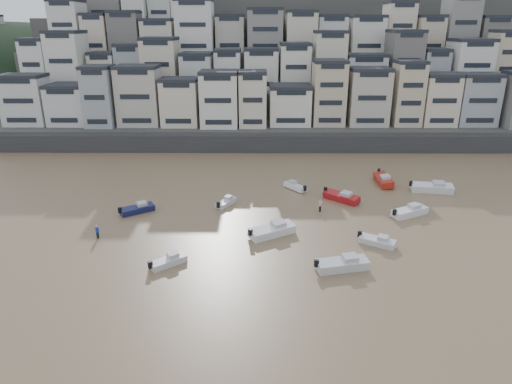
{
  "coord_description": "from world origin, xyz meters",
  "views": [
    {
      "loc": [
        4.73,
        -26.15,
        24.88
      ],
      "look_at": [
        4.36,
        30.0,
        4.0
      ],
      "focal_mm": 32.0,
      "sensor_mm": 36.0,
      "label": 1
    }
  ],
  "objects_px": {
    "boat_c": "(272,229)",
    "boat_k": "(137,208)",
    "person_pink": "(320,206)",
    "boat_d": "(410,210)",
    "boat_g": "(432,186)",
    "boat_b": "(377,240)",
    "boat_j": "(168,260)",
    "boat_e": "(341,196)",
    "boat_f": "(226,201)",
    "boat_h": "(295,186)",
    "person_blue": "(97,232)",
    "boat_i": "(384,179)",
    "boat_a": "(342,263)"
  },
  "relations": [
    {
      "from": "boat_c",
      "to": "boat_f",
      "type": "distance_m",
      "value": 11.98
    },
    {
      "from": "boat_g",
      "to": "boat_b",
      "type": "bearing_deg",
      "value": -117.03
    },
    {
      "from": "person_pink",
      "to": "boat_d",
      "type": "bearing_deg",
      "value": -6.47
    },
    {
      "from": "boat_i",
      "to": "person_blue",
      "type": "height_order",
      "value": "boat_i"
    },
    {
      "from": "boat_h",
      "to": "boat_d",
      "type": "bearing_deg",
      "value": -162.85
    },
    {
      "from": "boat_c",
      "to": "boat_h",
      "type": "distance_m",
      "value": 17.34
    },
    {
      "from": "boat_b",
      "to": "boat_j",
      "type": "height_order",
      "value": "boat_b"
    },
    {
      "from": "boat_c",
      "to": "boat_k",
      "type": "bearing_deg",
      "value": 127.81
    },
    {
      "from": "boat_b",
      "to": "boat_k",
      "type": "distance_m",
      "value": 32.54
    },
    {
      "from": "boat_c",
      "to": "person_pink",
      "type": "relative_size",
      "value": 3.78
    },
    {
      "from": "boat_e",
      "to": "boat_j",
      "type": "height_order",
      "value": "boat_e"
    },
    {
      "from": "boat_d",
      "to": "boat_j",
      "type": "height_order",
      "value": "boat_d"
    },
    {
      "from": "boat_f",
      "to": "person_blue",
      "type": "xyz_separation_m",
      "value": [
        -15.05,
        -10.97,
        0.28
      ]
    },
    {
      "from": "boat_b",
      "to": "boat_f",
      "type": "xyz_separation_m",
      "value": [
        -18.86,
        12.6,
        -0.05
      ]
    },
    {
      "from": "boat_g",
      "to": "boat_j",
      "type": "relative_size",
      "value": 1.53
    },
    {
      "from": "boat_e",
      "to": "person_blue",
      "type": "relative_size",
      "value": 3.45
    },
    {
      "from": "boat_e",
      "to": "boat_h",
      "type": "xyz_separation_m",
      "value": [
        -6.48,
        4.96,
        -0.19
      ]
    },
    {
      "from": "boat_c",
      "to": "boat_f",
      "type": "bearing_deg",
      "value": 91.35
    },
    {
      "from": "boat_d",
      "to": "person_blue",
      "type": "height_order",
      "value": "person_blue"
    },
    {
      "from": "boat_i",
      "to": "boat_f",
      "type": "bearing_deg",
      "value": -70.11
    },
    {
      "from": "boat_k",
      "to": "person_pink",
      "type": "xyz_separation_m",
      "value": [
        25.54,
        0.65,
        0.17
      ]
    },
    {
      "from": "boat_a",
      "to": "boat_f",
      "type": "distance_m",
      "value": 22.91
    },
    {
      "from": "boat_b",
      "to": "person_pink",
      "type": "xyz_separation_m",
      "value": [
        -5.52,
        10.34,
        0.23
      ]
    },
    {
      "from": "boat_g",
      "to": "person_blue",
      "type": "relative_size",
      "value": 3.94
    },
    {
      "from": "boat_f",
      "to": "boat_g",
      "type": "relative_size",
      "value": 0.63
    },
    {
      "from": "boat_e",
      "to": "person_pink",
      "type": "relative_size",
      "value": 3.45
    },
    {
      "from": "boat_e",
      "to": "boat_g",
      "type": "xyz_separation_m",
      "value": [
        14.8,
        3.93,
        0.12
      ]
    },
    {
      "from": "boat_h",
      "to": "boat_j",
      "type": "bearing_deg",
      "value": 109.02
    },
    {
      "from": "boat_f",
      "to": "person_pink",
      "type": "relative_size",
      "value": 2.47
    },
    {
      "from": "boat_f",
      "to": "boat_b",
      "type": "bearing_deg",
      "value": -94.89
    },
    {
      "from": "boat_i",
      "to": "boat_k",
      "type": "bearing_deg",
      "value": -72.41
    },
    {
      "from": "boat_c",
      "to": "person_blue",
      "type": "distance_m",
      "value": 21.48
    },
    {
      "from": "boat_c",
      "to": "boat_f",
      "type": "relative_size",
      "value": 1.53
    },
    {
      "from": "boat_c",
      "to": "boat_j",
      "type": "distance_m",
      "value": 13.73
    },
    {
      "from": "boat_c",
      "to": "boat_g",
      "type": "distance_m",
      "value": 29.91
    },
    {
      "from": "boat_f",
      "to": "boat_i",
      "type": "xyz_separation_m",
      "value": [
        25.2,
        9.48,
        0.32
      ]
    },
    {
      "from": "boat_h",
      "to": "boat_j",
      "type": "relative_size",
      "value": 1.03
    },
    {
      "from": "boat_b",
      "to": "person_blue",
      "type": "relative_size",
      "value": 2.68
    },
    {
      "from": "boat_h",
      "to": "person_blue",
      "type": "relative_size",
      "value": 2.66
    },
    {
      "from": "boat_d",
      "to": "boat_f",
      "type": "relative_size",
      "value": 1.39
    },
    {
      "from": "boat_j",
      "to": "boat_c",
      "type": "bearing_deg",
      "value": -6.92
    },
    {
      "from": "boat_e",
      "to": "boat_j",
      "type": "bearing_deg",
      "value": -97.7
    },
    {
      "from": "boat_c",
      "to": "person_blue",
      "type": "relative_size",
      "value": 3.78
    },
    {
      "from": "boat_f",
      "to": "boat_k",
      "type": "relative_size",
      "value": 0.84
    },
    {
      "from": "boat_e",
      "to": "boat_b",
      "type": "bearing_deg",
      "value": -41.4
    },
    {
      "from": "boat_f",
      "to": "boat_j",
      "type": "xyz_separation_m",
      "value": [
        -5.13,
        -17.55,
        0.03
      ]
    },
    {
      "from": "boat_b",
      "to": "boat_g",
      "type": "distance_m",
      "value": 22.4
    },
    {
      "from": "boat_a",
      "to": "boat_h",
      "type": "distance_m",
      "value": 25.29
    },
    {
      "from": "boat_e",
      "to": "boat_i",
      "type": "height_order",
      "value": "boat_i"
    },
    {
      "from": "boat_e",
      "to": "person_blue",
      "type": "height_order",
      "value": "person_blue"
    }
  ]
}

